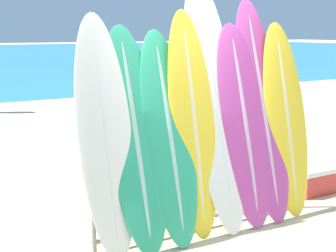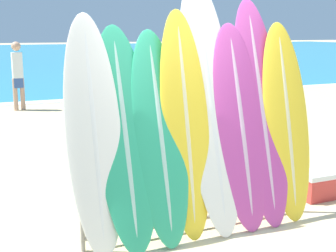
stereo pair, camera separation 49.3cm
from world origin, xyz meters
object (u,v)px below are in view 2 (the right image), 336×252
at_px(surfboard_slot_3, 186,125).
at_px(surfboard_slot_1, 125,138).
at_px(surfboard_slot_2, 160,137).
at_px(surfboard_slot_6, 261,111).
at_px(surfboard_rack, 200,184).
at_px(surfboard_slot_7, 286,121).
at_px(person_mid_beach, 123,107).
at_px(person_near_water, 18,73).
at_px(cooler_box, 319,184).
at_px(surfboard_slot_0, 94,135).
at_px(surfboard_slot_5, 240,126).
at_px(surfboard_slot_4, 210,104).

bearing_deg(surfboard_slot_3, surfboard_slot_1, 179.33).
distance_m(surfboard_slot_2, surfboard_slot_6, 1.20).
bearing_deg(surfboard_rack, surfboard_slot_7, -0.04).
distance_m(surfboard_slot_7, person_mid_beach, 2.68).
bearing_deg(surfboard_slot_3, person_near_water, 94.48).
height_order(surfboard_slot_1, surfboard_slot_3, surfboard_slot_3).
bearing_deg(surfboard_slot_3, surfboard_slot_2, -177.60).
xyz_separation_m(person_mid_beach, cooler_box, (1.79, -2.20, -0.76)).
bearing_deg(surfboard_rack, person_near_water, 95.54).
relative_size(person_mid_beach, cooler_box, 3.17).
bearing_deg(cooler_box, person_near_water, 107.60).
bearing_deg(cooler_box, surfboard_slot_6, -169.04).
bearing_deg(surfboard_slot_7, surfboard_slot_0, 179.64).
bearing_deg(surfboard_slot_7, surfboard_rack, 179.96).
bearing_deg(person_near_water, cooler_box, 102.89).
xyz_separation_m(surfboard_slot_2, person_mid_beach, (0.44, 2.46, -0.10)).
bearing_deg(person_mid_beach, surfboard_slot_2, -94.68).
height_order(surfboard_slot_1, person_near_water, surfboard_slot_1).
relative_size(person_near_water, person_mid_beach, 1.03).
distance_m(person_near_water, cooler_box, 8.70).
height_order(surfboard_slot_7, person_near_water, surfboard_slot_7).
bearing_deg(person_mid_beach, surfboard_slot_5, -73.74).
height_order(surfboard_slot_2, surfboard_slot_6, surfboard_slot_6).
bearing_deg(surfboard_slot_0, surfboard_slot_2, -1.44).
bearing_deg(surfboard_slot_3, surfboard_slot_7, -0.42).
relative_size(surfboard_slot_5, surfboard_slot_6, 0.89).
height_order(person_mid_beach, cooler_box, person_mid_beach).
xyz_separation_m(surfboard_rack, person_mid_beach, (0.01, 2.46, 0.43)).
bearing_deg(surfboard_rack, surfboard_slot_2, -179.54).
height_order(surfboard_slot_2, cooler_box, surfboard_slot_2).
relative_size(surfboard_rack, surfboard_slot_0, 1.13).
bearing_deg(surfboard_slot_4, person_mid_beach, 93.63).
height_order(surfboard_rack, surfboard_slot_7, surfboard_slot_7).
bearing_deg(surfboard_slot_0, surfboard_slot_3, -0.27).
height_order(surfboard_slot_0, surfboard_slot_7, surfboard_slot_0).
height_order(surfboard_slot_3, person_mid_beach, surfboard_slot_3).
bearing_deg(person_near_water, surfboard_slot_7, 97.71).
distance_m(surfboard_slot_2, surfboard_slot_5, 0.91).
height_order(surfboard_slot_5, surfboard_slot_7, surfboard_slot_7).
distance_m(surfboard_slot_2, surfboard_slot_3, 0.30).
relative_size(surfboard_slot_1, surfboard_slot_3, 0.93).
distance_m(surfboard_slot_1, person_mid_beach, 2.57).
distance_m(person_mid_beach, cooler_box, 2.94).
bearing_deg(surfboard_rack, cooler_box, 8.10).
distance_m(surfboard_rack, surfboard_slot_1, 0.95).
bearing_deg(surfboard_slot_1, surfboard_slot_3, -0.67).
distance_m(surfboard_slot_0, surfboard_slot_2, 0.64).
xyz_separation_m(surfboard_slot_0, surfboard_slot_4, (1.23, 0.08, 0.19)).
bearing_deg(surfboard_slot_2, surfboard_slot_5, 0.62).
height_order(surfboard_rack, person_mid_beach, person_mid_beach).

